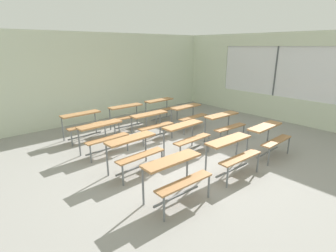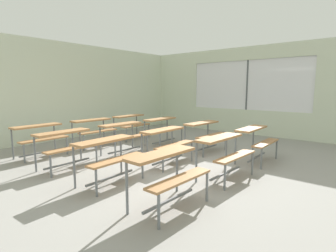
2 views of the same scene
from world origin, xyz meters
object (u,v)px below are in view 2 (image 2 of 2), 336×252
object	(u,v)px
desk_bench_r2c1	(124,131)
desk_bench_r0c1	(225,147)
desk_bench_r0c0	(168,167)
desk_bench_r2c0	(66,141)
desk_bench_r1c0	(109,151)
desk_bench_r3c0	(39,133)
desk_bench_r0c2	(256,136)
desk_bench_r1c1	(167,138)
desk_bench_r1c2	(205,130)
desk_bench_r3c2	(131,121)
desk_bench_r3c1	(94,126)
desk_bench_r2c2	(163,125)

from	to	relation	value
desk_bench_r2c1	desk_bench_r0c1	bearing A→B (deg)	-89.53
desk_bench_r0c0	desk_bench_r0c1	bearing A→B (deg)	-0.17
desk_bench_r0c1	desk_bench_r2c0	xyz separation A→B (m)	(-1.50, 2.71, 0.00)
desk_bench_r1c0	desk_bench_r3c0	world-z (taller)	same
desk_bench_r1c0	desk_bench_r2c1	distance (m)	2.00
desk_bench_r0c2	desk_bench_r3c0	distance (m)	4.93
desk_bench_r0c1	desk_bench_r1c1	bearing A→B (deg)	91.15
desk_bench_r1c2	desk_bench_r2c1	bearing A→B (deg)	138.75
desk_bench_r1c1	desk_bench_r2c1	world-z (taller)	same
desk_bench_r1c0	desk_bench_r3c2	size ratio (longest dim) A/B	1.00
desk_bench_r0c1	desk_bench_r2c0	bearing A→B (deg)	120.85
desk_bench_r0c1	desk_bench_r0c2	size ratio (longest dim) A/B	1.00
desk_bench_r1c0	desk_bench_r1c2	xyz separation A→B (m)	(2.94, -0.05, 0.00)
desk_bench_r2c0	desk_bench_r0c0	bearing A→B (deg)	-93.39
desk_bench_r0c2	desk_bench_r3c0	bearing A→B (deg)	124.00
desk_bench_r0c0	desk_bench_r3c2	world-z (taller)	same
desk_bench_r2c1	desk_bench_r3c2	bearing A→B (deg)	43.34
desk_bench_r3c2	desk_bench_r0c2	bearing A→B (deg)	-92.69
desk_bench_r0c2	desk_bench_r1c0	distance (m)	3.21
desk_bench_r3c2	desk_bench_r3c1	bearing A→B (deg)	179.09
desk_bench_r2c0	desk_bench_r3c2	bearing A→B (deg)	21.57
desk_bench_r2c2	desk_bench_r3c0	xyz separation A→B (m)	(-2.90, 1.29, 0.00)
desk_bench_r0c0	desk_bench_r3c1	bearing A→B (deg)	69.73
desk_bench_r3c2	desk_bench_r1c2	bearing A→B (deg)	-91.73
desk_bench_r0c1	desk_bench_r0c2	xyz separation A→B (m)	(1.43, -0.00, 0.00)
desk_bench_r2c0	desk_bench_r1c1	bearing A→B (deg)	-44.70
desk_bench_r0c0	desk_bench_r2c2	bearing A→B (deg)	43.08
desk_bench_r0c1	desk_bench_r1c2	world-z (taller)	same
desk_bench_r1c0	desk_bench_r2c0	bearing A→B (deg)	88.63
desk_bench_r2c2	desk_bench_r2c1	bearing A→B (deg)	177.78
desk_bench_r3c0	desk_bench_r3c1	distance (m)	1.47
desk_bench_r0c0	desk_bench_r1c2	xyz separation A→B (m)	(3.00, 1.30, 0.00)
desk_bench_r0c2	desk_bench_r3c2	bearing A→B (deg)	88.30
desk_bench_r1c1	desk_bench_r3c0	world-z (taller)	same
desk_bench_r1c2	desk_bench_r3c2	xyz separation A→B (m)	(-0.04, 2.72, 0.00)
desk_bench_r0c1	desk_bench_r2c1	bearing A→B (deg)	91.71
desk_bench_r0c1	desk_bench_r2c1	size ratio (longest dim) A/B	1.01
desk_bench_r2c1	desk_bench_r3c1	distance (m)	1.28
desk_bench_r2c2	desk_bench_r3c2	world-z (taller)	same
desk_bench_r0c0	desk_bench_r3c0	xyz separation A→B (m)	(0.09, 3.98, 0.00)
desk_bench_r1c0	desk_bench_r3c2	xyz separation A→B (m)	(2.91, 2.67, 0.00)
desk_bench_r3c2	desk_bench_r0c1	bearing A→B (deg)	-112.10
desk_bench_r0c2	desk_bench_r3c2	size ratio (longest dim) A/B	0.99
desk_bench_r0c2	desk_bench_r1c0	bearing A→B (deg)	153.01
desk_bench_r1c2	desk_bench_r2c0	bearing A→B (deg)	157.45
desk_bench_r2c2	desk_bench_r3c1	distance (m)	1.93
desk_bench_r3c1	desk_bench_r3c2	world-z (taller)	same
desk_bench_r1c0	desk_bench_r2c2	bearing A→B (deg)	21.86
desk_bench_r1c1	desk_bench_r3c1	distance (m)	2.66
desk_bench_r0c1	desk_bench_r3c2	distance (m)	4.30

